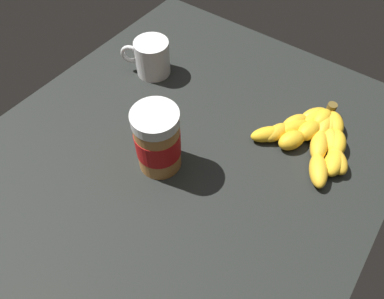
# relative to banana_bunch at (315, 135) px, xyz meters

# --- Properties ---
(ground_plane) EXTENTS (0.91, 0.75, 0.04)m
(ground_plane) POSITION_rel_banana_bunch_xyz_m (-0.20, 0.20, -0.04)
(ground_plane) COLOR black
(banana_bunch) EXTENTS (0.21, 0.21, 0.04)m
(banana_bunch) POSITION_rel_banana_bunch_xyz_m (0.00, 0.00, 0.00)
(banana_bunch) COLOR gold
(banana_bunch) RESTS_ON ground_plane
(peanut_butter_jar) EXTENTS (0.08, 0.08, 0.14)m
(peanut_butter_jar) POSITION_rel_banana_bunch_xyz_m (-0.23, 0.22, 0.05)
(peanut_butter_jar) COLOR #B27238
(peanut_butter_jar) RESTS_ON ground_plane
(coffee_mug) EXTENTS (0.08, 0.11, 0.08)m
(coffee_mug) POSITION_rel_banana_bunch_xyz_m (-0.03, 0.40, 0.03)
(coffee_mug) COLOR silver
(coffee_mug) RESTS_ON ground_plane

